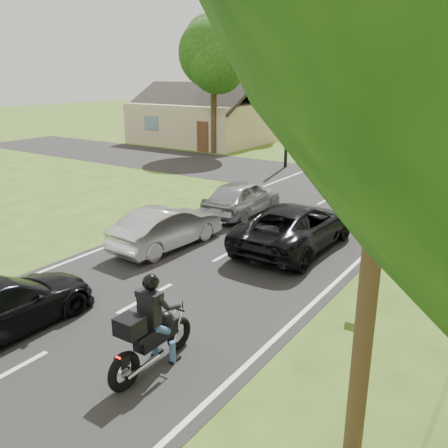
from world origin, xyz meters
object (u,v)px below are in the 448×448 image
(utility_pole_near, at_px, (386,114))
(sign_green, at_px, (442,183))
(sign_white, at_px, (369,243))
(dark_suv, at_px, (296,226))
(traffic_signal, at_px, (425,108))
(dark_car_behind, at_px, (1,305))
(motorcycle_rider, at_px, (150,333))
(silver_sedan, at_px, (167,227))
(silver_suv, at_px, (242,197))

(utility_pole_near, xyz_separation_m, sign_green, (-1.30, 12.98, -3.49))
(sign_white, xyz_separation_m, sign_green, (0.20, 8.00, 0.00))
(dark_suv, xyz_separation_m, traffic_signal, (1.82, 8.43, 3.38))
(dark_suv, distance_m, sign_white, 4.18)
(dark_suv, relative_size, utility_pole_near, 0.54)
(dark_car_behind, xyz_separation_m, utility_pole_near, (7.71, 0.98, 4.44))
(utility_pole_near, distance_m, sign_white, 6.26)
(traffic_signal, distance_m, utility_pole_near, 16.28)
(motorcycle_rider, xyz_separation_m, traffic_signal, (1.14, 16.18, 3.35))
(dark_car_behind, relative_size, sign_green, 2.04)
(dark_suv, height_order, sign_white, sign_white)
(silver_sedan, distance_m, silver_suv, 4.69)
(dark_suv, relative_size, silver_sedan, 1.29)
(dark_suv, distance_m, sign_green, 6.44)
(silver_suv, height_order, dark_car_behind, silver_suv)
(dark_suv, relative_size, traffic_signal, 0.84)
(silver_suv, xyz_separation_m, traffic_signal, (5.34, 6.10, 3.40))
(silver_suv, distance_m, sign_green, 7.61)
(silver_sedan, distance_m, sign_green, 10.44)
(dark_suv, relative_size, sign_white, 2.52)
(dark_car_behind, bearing_deg, sign_green, -114.99)
(motorcycle_rider, bearing_deg, silver_sedan, 127.30)
(silver_suv, height_order, sign_green, sign_green)
(motorcycle_rider, height_order, silver_suv, motorcycle_rider)
(sign_white, distance_m, sign_green, 8.00)
(dark_car_behind, distance_m, utility_pole_near, 8.95)
(silver_sedan, xyz_separation_m, sign_white, (6.71, -0.23, 0.90))
(silver_suv, height_order, sign_white, sign_white)
(dark_suv, bearing_deg, utility_pole_near, 121.37)
(motorcycle_rider, distance_m, silver_sedan, 6.84)
(motorcycle_rider, distance_m, traffic_signal, 16.56)
(dark_car_behind, relative_size, utility_pole_near, 0.43)
(utility_pole_near, bearing_deg, sign_green, 95.72)
(silver_sedan, height_order, utility_pole_near, utility_pole_near)
(dark_suv, height_order, sign_green, sign_green)
(traffic_signal, distance_m, sign_green, 4.24)
(sign_green, bearing_deg, silver_suv, -155.94)
(silver_suv, relative_size, dark_car_behind, 0.97)
(motorcycle_rider, height_order, traffic_signal, traffic_signal)
(silver_sedan, bearing_deg, utility_pole_near, 150.71)
(silver_sedan, xyz_separation_m, sign_green, (6.91, 7.77, 0.90))
(dark_suv, distance_m, silver_sedan, 4.24)
(dark_car_behind, bearing_deg, traffic_signal, -106.27)
(motorcycle_rider, xyz_separation_m, utility_pole_near, (4.00, 0.18, 4.29))
(motorcycle_rider, bearing_deg, dark_suv, 94.32)
(traffic_signal, xyz_separation_m, utility_pole_near, (2.86, -16.00, 0.95))
(utility_pole_near, xyz_separation_m, sign_white, (-1.50, 4.98, -3.49))
(utility_pole_near, bearing_deg, traffic_signal, 100.14)
(motorcycle_rider, height_order, sign_green, sign_green)
(dark_suv, height_order, dark_car_behind, dark_suv)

